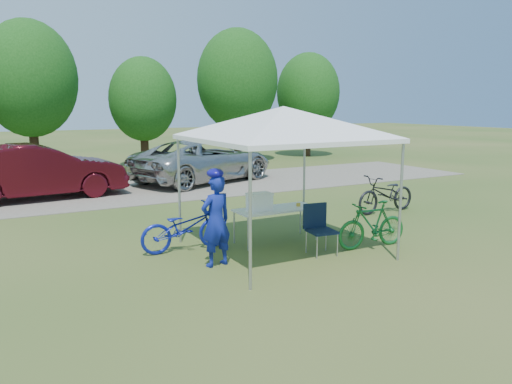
# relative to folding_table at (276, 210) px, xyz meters

# --- Properties ---
(ground) EXTENTS (100.00, 100.00, 0.00)m
(ground) POSITION_rel_folding_table_xyz_m (-0.23, -0.62, -0.65)
(ground) COLOR #2D5119
(ground) RESTS_ON ground
(gravel_strip) EXTENTS (24.00, 5.00, 0.02)m
(gravel_strip) POSITION_rel_folding_table_xyz_m (-0.23, 7.38, -0.64)
(gravel_strip) COLOR gray
(gravel_strip) RESTS_ON ground
(canopy) EXTENTS (4.53, 4.53, 3.00)m
(canopy) POSITION_rel_folding_table_xyz_m (-0.23, -0.62, 2.00)
(canopy) COLOR #A5A5AA
(canopy) RESTS_ON ground
(treeline) EXTENTS (24.89, 4.28, 6.30)m
(treeline) POSITION_rel_folding_table_xyz_m (-0.52, 13.43, 2.88)
(treeline) COLOR #382314
(treeline) RESTS_ON ground
(folding_table) EXTENTS (1.69, 0.70, 0.69)m
(folding_table) POSITION_rel_folding_table_xyz_m (0.00, 0.00, 0.00)
(folding_table) COLOR white
(folding_table) RESTS_ON ground
(folding_chair) EXTENTS (0.53, 0.55, 0.94)m
(folding_chair) POSITION_rel_folding_table_xyz_m (0.28, -1.07, -0.10)
(folding_chair) COLOR black
(folding_chair) RESTS_ON ground
(cooler) EXTENTS (0.48, 0.32, 0.34)m
(cooler) POSITION_rel_folding_table_xyz_m (-0.39, -0.00, 0.22)
(cooler) COLOR white
(cooler) RESTS_ON folding_table
(ice_cream_cup) EXTENTS (0.09, 0.09, 0.07)m
(ice_cream_cup) POSITION_rel_folding_table_xyz_m (0.50, -0.05, 0.08)
(ice_cream_cup) COLOR gold
(ice_cream_cup) RESTS_ON folding_table
(cyclist) EXTENTS (0.64, 0.48, 1.58)m
(cyclist) POSITION_rel_folding_table_xyz_m (-1.70, -0.82, 0.14)
(cyclist) COLOR navy
(cyclist) RESTS_ON ground
(bike_blue) EXTENTS (1.74, 0.63, 0.91)m
(bike_blue) POSITION_rel_folding_table_xyz_m (-1.85, 0.29, -0.20)
(bike_blue) COLOR #111E9D
(bike_blue) RESTS_ON ground
(bike_green) EXTENTS (1.56, 0.56, 0.92)m
(bike_green) POSITION_rel_folding_table_xyz_m (1.41, -1.27, -0.19)
(bike_green) COLOR #16662B
(bike_green) RESTS_ON ground
(bike_dark) EXTENTS (1.90, 0.75, 0.98)m
(bike_dark) POSITION_rel_folding_table_xyz_m (3.92, 1.00, -0.16)
(bike_dark) COLOR black
(bike_dark) RESTS_ON ground
(minivan) EXTENTS (5.95, 4.17, 1.51)m
(minivan) POSITION_rel_folding_table_xyz_m (1.84, 8.08, 0.12)
(minivan) COLOR #B4B4AF
(minivan) RESTS_ON gravel_strip
(sedan) EXTENTS (5.00, 2.09, 1.61)m
(sedan) POSITION_rel_folding_table_xyz_m (-3.71, 7.33, 0.17)
(sedan) COLOR #420B12
(sedan) RESTS_ON gravel_strip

